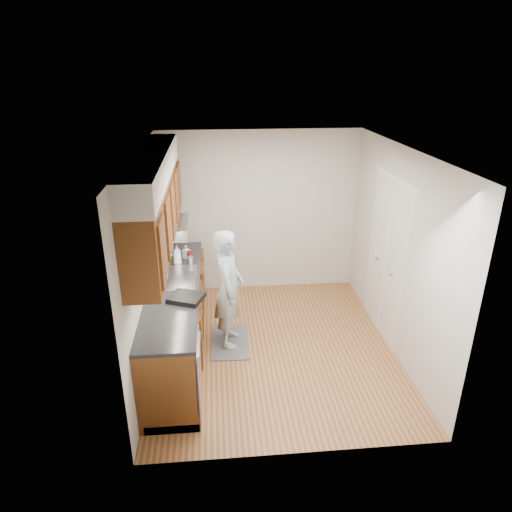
{
  "coord_description": "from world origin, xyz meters",
  "views": [
    {
      "loc": [
        -0.68,
        -4.91,
        3.35
      ],
      "look_at": [
        -0.2,
        0.25,
        1.17
      ],
      "focal_mm": 32.0,
      "sensor_mm": 36.0,
      "label": 1
    }
  ],
  "objects_px": {
    "person": "(229,281)",
    "steel_can": "(191,261)",
    "soap_bottle_b": "(186,252)",
    "dish_rack": "(186,298)",
    "soap_bottle_a": "(177,255)",
    "soda_can": "(190,255)"
  },
  "relations": [
    {
      "from": "person",
      "to": "soap_bottle_b",
      "type": "bearing_deg",
      "value": 45.74
    },
    {
      "from": "person",
      "to": "steel_can",
      "type": "xyz_separation_m",
      "value": [
        -0.47,
        0.43,
        0.11
      ]
    },
    {
      "from": "soda_can",
      "to": "steel_can",
      "type": "height_order",
      "value": "soda_can"
    },
    {
      "from": "soap_bottle_a",
      "to": "soda_can",
      "type": "xyz_separation_m",
      "value": [
        0.15,
        0.14,
        -0.08
      ]
    },
    {
      "from": "steel_can",
      "to": "dish_rack",
      "type": "bearing_deg",
      "value": -91.0
    },
    {
      "from": "soap_bottle_b",
      "to": "dish_rack",
      "type": "bearing_deg",
      "value": -87.56
    },
    {
      "from": "person",
      "to": "dish_rack",
      "type": "height_order",
      "value": "person"
    },
    {
      "from": "soap_bottle_a",
      "to": "steel_can",
      "type": "bearing_deg",
      "value": -9.23
    },
    {
      "from": "soda_can",
      "to": "dish_rack",
      "type": "height_order",
      "value": "soda_can"
    },
    {
      "from": "person",
      "to": "dish_rack",
      "type": "relative_size",
      "value": 4.89
    },
    {
      "from": "soda_can",
      "to": "steel_can",
      "type": "distance_m",
      "value": 0.17
    },
    {
      "from": "soap_bottle_a",
      "to": "soda_can",
      "type": "distance_m",
      "value": 0.22
    },
    {
      "from": "dish_rack",
      "to": "person",
      "type": "bearing_deg",
      "value": 70.34
    },
    {
      "from": "soap_bottle_a",
      "to": "dish_rack",
      "type": "height_order",
      "value": "soap_bottle_a"
    },
    {
      "from": "soap_bottle_a",
      "to": "person",
      "type": "bearing_deg",
      "value": -35.25
    },
    {
      "from": "soap_bottle_a",
      "to": "soda_can",
      "type": "bearing_deg",
      "value": 42.7
    },
    {
      "from": "soap_bottle_b",
      "to": "dish_rack",
      "type": "xyz_separation_m",
      "value": [
        0.05,
        -1.2,
        -0.06
      ]
    },
    {
      "from": "steel_can",
      "to": "soap_bottle_b",
      "type": "bearing_deg",
      "value": 106.56
    },
    {
      "from": "person",
      "to": "steel_can",
      "type": "bearing_deg",
      "value": 54.14
    },
    {
      "from": "person",
      "to": "soap_bottle_a",
      "type": "bearing_deg",
      "value": 61.05
    },
    {
      "from": "steel_can",
      "to": "person",
      "type": "bearing_deg",
      "value": -42.16
    },
    {
      "from": "soap_bottle_b",
      "to": "steel_can",
      "type": "distance_m",
      "value": 0.24
    }
  ]
}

